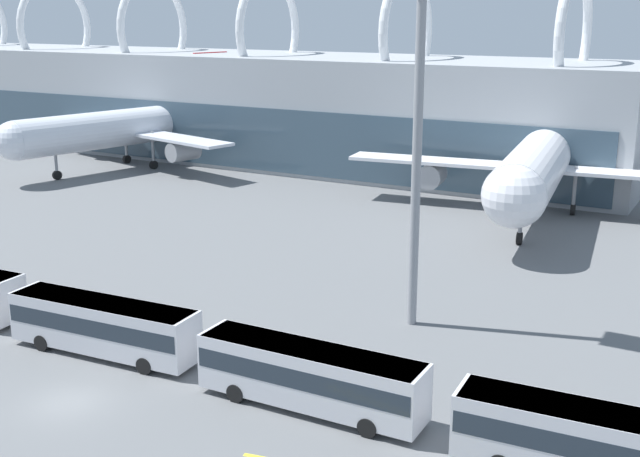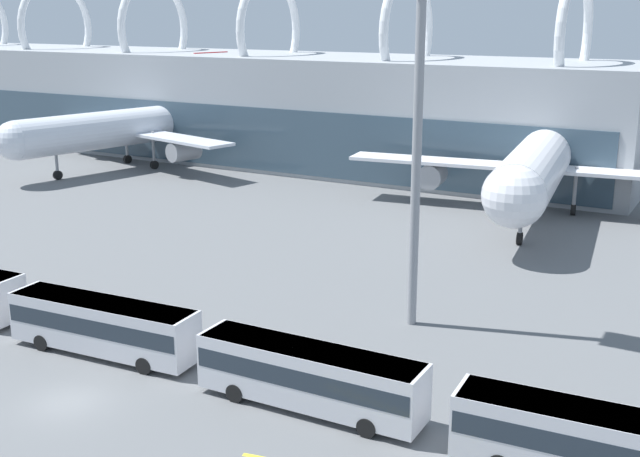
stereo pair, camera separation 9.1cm
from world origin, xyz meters
name	(u,v)px [view 1 (the left image)]	position (x,y,z in m)	size (l,w,h in m)	color
ground_plane	(69,402)	(0.00, 0.00, 0.00)	(440.00, 440.00, 0.00)	slate
terminal_building	(107,93)	(-59.36, 65.54, 7.43)	(156.40, 20.30, 24.49)	#9EA3A8
airliner_at_gate_near	(133,127)	(-41.50, 51.42, 5.25)	(33.35, 35.18, 14.19)	silver
airliner_at_gate_far	(540,162)	(10.72, 51.71, 5.33)	(39.48, 37.76, 13.57)	white
shuttle_bus_2	(103,324)	(-2.66, 5.40, 1.94)	(12.30, 3.43, 3.31)	silver
shuttle_bus_3	(310,374)	(11.28, 5.51, 1.94)	(12.19, 2.81, 3.31)	silver
shuttle_bus_4	(597,441)	(25.22, 5.78, 1.94)	(12.28, 3.32, 3.31)	silver
floodlight_mast	(419,99)	(11.24, 18.78, 14.48)	(2.38, 2.38, 22.69)	gray
lane_stripe_1	(25,317)	(-11.65, 7.25, 0.00)	(10.67, 0.25, 0.01)	yellow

